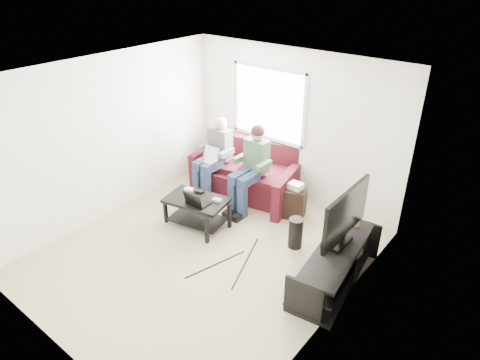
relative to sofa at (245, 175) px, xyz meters
The scene contains 26 objects.
floor 1.97m from the sofa, 69.49° to the right, with size 4.50×4.50×0.00m, color #B4AA8C.
ceiling 2.98m from the sofa, 69.49° to the right, with size 4.50×4.50×0.00m, color white.
wall_back 1.25m from the sofa, 32.13° to the left, with size 4.50×4.50×0.00m, color white.
wall_front 4.24m from the sofa, 80.50° to the right, with size 4.50×4.50×0.00m, color white.
wall_left 2.45m from the sofa, 125.89° to the right, with size 4.50×4.50×0.00m, color white.
wall_right 3.38m from the sofa, 34.19° to the right, with size 4.50×4.50×0.00m, color white.
window 1.34m from the sofa, 66.10° to the left, with size 1.48×0.04×1.28m.
sofa is the anchor object (origin of this frame).
person_left 0.70m from the sofa, 137.22° to the right, with size 0.40×0.70×1.39m.
person_right 0.72m from the sofa, 41.18° to the right, with size 0.40×0.71×1.44m.
laptop_silver 0.79m from the sofa, 126.94° to the right, with size 0.32×0.22×0.24m, color silver, non-canonical shape.
coffee_table 1.35m from the sofa, 86.52° to the right, with size 1.06×0.76×0.48m.
laptop_black 1.47m from the sofa, 81.95° to the right, with size 0.34×0.24×0.24m, color black, non-canonical shape.
controller_a 1.25m from the sofa, 99.17° to the right, with size 0.14×0.09×0.04m, color silver.
controller_b 1.18m from the sofa, 90.89° to the right, with size 0.14×0.09×0.04m, color black.
controller_c 1.27m from the sofa, 72.32° to the right, with size 0.14×0.09×0.04m, color gray.
tv_stand 2.74m from the sofa, 26.28° to the right, with size 0.72×1.71×0.55m.
tv 2.77m from the sofa, 24.39° to the right, with size 0.12×1.10×0.81m.
soundbar 2.60m from the sofa, 25.46° to the right, with size 0.12×0.50×0.10m, color black.
drink_cup 2.49m from the sofa, 13.59° to the right, with size 0.08×0.08×0.12m, color #AA7849.
console_white 2.93m from the sofa, 33.30° to the right, with size 0.30×0.22×0.06m, color silver.
console_grey 2.62m from the sofa, 20.37° to the right, with size 0.34×0.26×0.08m, color gray.
console_black 2.76m from the sofa, 27.21° to the right, with size 0.38×0.30×0.07m, color black.
subwoofer 1.83m from the sofa, 27.99° to the right, with size 0.21×0.21×0.48m, color black.
keyboard_floor 2.84m from the sofa, 38.70° to the right, with size 0.15×0.44×0.02m, color black.
end_table 1.16m from the sofa, ahead, with size 0.34×0.34×0.61m.
Camera 1 is at (3.54, -3.60, 3.86)m, focal length 32.00 mm.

